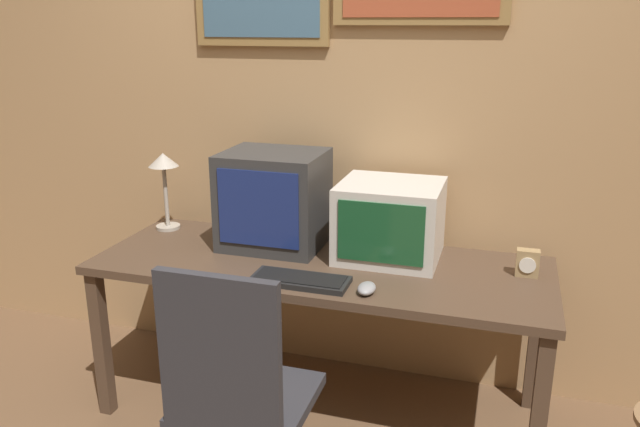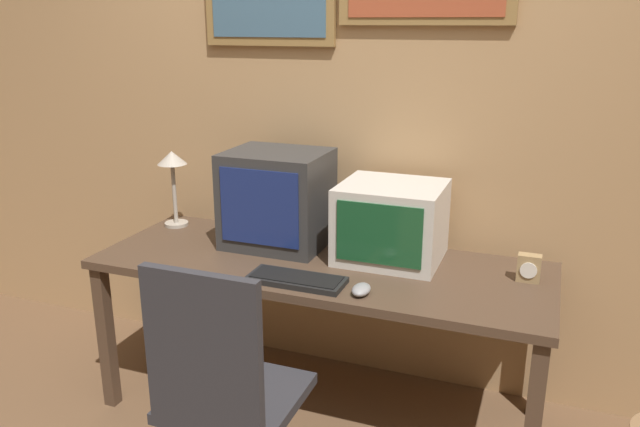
{
  "view_description": "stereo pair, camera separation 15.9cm",
  "coord_description": "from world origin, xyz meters",
  "px_view_note": "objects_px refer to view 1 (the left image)",
  "views": [
    {
      "loc": [
        0.72,
        -1.55,
        1.68
      ],
      "look_at": [
        0.0,
        0.79,
        0.93
      ],
      "focal_mm": 35.0,
      "sensor_mm": 36.0,
      "label": 1
    },
    {
      "loc": [
        0.87,
        -1.5,
        1.68
      ],
      "look_at": [
        0.0,
        0.79,
        0.93
      ],
      "focal_mm": 35.0,
      "sensor_mm": 36.0,
      "label": 2
    }
  ],
  "objects_px": {
    "monitor_left": "(274,199)",
    "keyboard_main": "(300,280)",
    "desk_lamp": "(164,172)",
    "office_chair": "(240,419)",
    "mouse_near_keyboard": "(367,288)",
    "monitor_right": "(390,220)",
    "desk_clock": "(527,263)"
  },
  "relations": [
    {
      "from": "monitor_left",
      "to": "keyboard_main",
      "type": "relative_size",
      "value": 1.15
    },
    {
      "from": "desk_lamp",
      "to": "office_chair",
      "type": "relative_size",
      "value": 0.38
    },
    {
      "from": "mouse_near_keyboard",
      "to": "monitor_left",
      "type": "bearing_deg",
      "value": 142.81
    },
    {
      "from": "keyboard_main",
      "to": "mouse_near_keyboard",
      "type": "distance_m",
      "value": 0.27
    },
    {
      "from": "monitor_right",
      "to": "desk_clock",
      "type": "bearing_deg",
      "value": -5.04
    },
    {
      "from": "mouse_near_keyboard",
      "to": "office_chair",
      "type": "height_order",
      "value": "office_chair"
    },
    {
      "from": "keyboard_main",
      "to": "desk_lamp",
      "type": "xyz_separation_m",
      "value": [
        -0.84,
        0.44,
        0.27
      ]
    },
    {
      "from": "monitor_right",
      "to": "mouse_near_keyboard",
      "type": "xyz_separation_m",
      "value": [
        -0.01,
        -0.4,
        -0.14
      ]
    },
    {
      "from": "desk_clock",
      "to": "office_chair",
      "type": "relative_size",
      "value": 0.11
    },
    {
      "from": "monitor_left",
      "to": "office_chair",
      "type": "xyz_separation_m",
      "value": [
        0.21,
        -0.88,
        -0.49
      ]
    },
    {
      "from": "desk_lamp",
      "to": "office_chair",
      "type": "height_order",
      "value": "desk_lamp"
    },
    {
      "from": "monitor_left",
      "to": "desk_clock",
      "type": "bearing_deg",
      "value": -2.31
    },
    {
      "from": "monitor_left",
      "to": "desk_lamp",
      "type": "relative_size",
      "value": 1.17
    },
    {
      "from": "keyboard_main",
      "to": "desk_clock",
      "type": "distance_m",
      "value": 0.9
    },
    {
      "from": "monitor_left",
      "to": "monitor_right",
      "type": "xyz_separation_m",
      "value": [
        0.52,
        0.01,
        -0.05
      ]
    },
    {
      "from": "desk_lamp",
      "to": "keyboard_main",
      "type": "bearing_deg",
      "value": -27.81
    },
    {
      "from": "mouse_near_keyboard",
      "to": "desk_clock",
      "type": "xyz_separation_m",
      "value": [
        0.57,
        0.35,
        0.04
      ]
    },
    {
      "from": "desk_lamp",
      "to": "office_chair",
      "type": "bearing_deg",
      "value": -49.84
    },
    {
      "from": "monitor_left",
      "to": "desk_clock",
      "type": "relative_size",
      "value": 4.0
    },
    {
      "from": "monitor_right",
      "to": "office_chair",
      "type": "distance_m",
      "value": 1.04
    },
    {
      "from": "desk_clock",
      "to": "monitor_left",
      "type": "bearing_deg",
      "value": 177.69
    },
    {
      "from": "desk_lamp",
      "to": "mouse_near_keyboard",
      "type": "bearing_deg",
      "value": -22.5
    },
    {
      "from": "monitor_right",
      "to": "desk_lamp",
      "type": "height_order",
      "value": "desk_lamp"
    },
    {
      "from": "monitor_right",
      "to": "mouse_near_keyboard",
      "type": "distance_m",
      "value": 0.42
    },
    {
      "from": "desk_clock",
      "to": "desk_lamp",
      "type": "bearing_deg",
      "value": 176.32
    },
    {
      "from": "desk_lamp",
      "to": "office_chair",
      "type": "distance_m",
      "value": 1.36
    },
    {
      "from": "monitor_right",
      "to": "monitor_left",
      "type": "bearing_deg",
      "value": -179.33
    },
    {
      "from": "mouse_near_keyboard",
      "to": "desk_clock",
      "type": "relative_size",
      "value": 0.98
    },
    {
      "from": "office_chair",
      "to": "mouse_near_keyboard",
      "type": "bearing_deg",
      "value": 57.94
    },
    {
      "from": "monitor_right",
      "to": "desk_lamp",
      "type": "relative_size",
      "value": 1.13
    },
    {
      "from": "desk_lamp",
      "to": "monitor_left",
      "type": "bearing_deg",
      "value": -6.22
    },
    {
      "from": "monitor_left",
      "to": "office_chair",
      "type": "distance_m",
      "value": 1.03
    }
  ]
}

